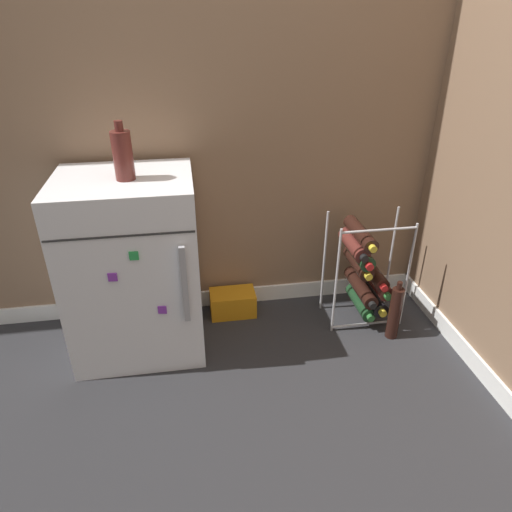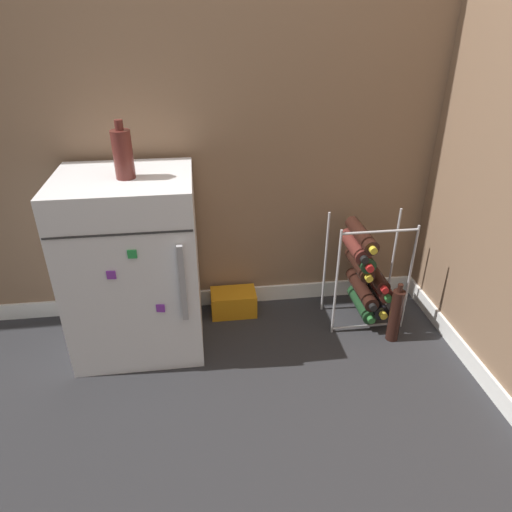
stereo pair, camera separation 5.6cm
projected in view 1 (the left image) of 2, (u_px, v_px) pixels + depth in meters
The scene contains 7 objects.
ground_plane at pixel (265, 381), 2.02m from camera, with size 14.00×14.00×0.00m, color #28282B.
wall_back at pixel (241, 63), 2.00m from camera, with size 6.91×0.07×2.50m.
mini_fridge at pixel (134, 267), 2.06m from camera, with size 0.58×0.50×0.84m.
wine_rack at pixel (364, 271), 2.31m from camera, with size 0.38×0.33×0.57m.
soda_box at pixel (233, 303), 2.44m from camera, with size 0.24×0.15×0.13m.
fridge_top_bottle at pixel (123, 155), 1.79m from camera, with size 0.08×0.08×0.23m.
loose_bottle_floor at pixel (395, 313), 2.23m from camera, with size 0.06×0.06×0.32m.
Camera 1 is at (-0.28, -1.48, 1.45)m, focal length 32.00 mm.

